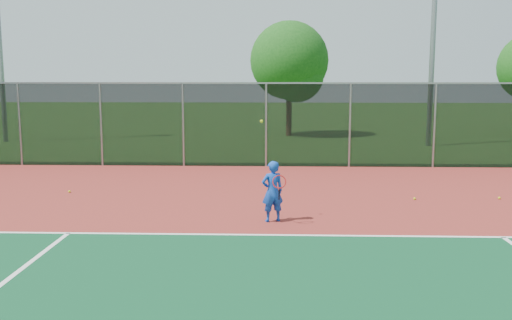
% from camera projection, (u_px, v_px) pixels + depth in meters
% --- Properties ---
extents(ground, '(120.00, 120.00, 0.00)m').
position_uv_depth(ground, '(448.00, 293.00, 8.75)').
color(ground, '#235217').
rests_on(ground, ground).
extents(court_apron, '(30.00, 20.00, 0.02)m').
position_uv_depth(court_apron, '(417.00, 252.00, 10.72)').
color(court_apron, maroon).
rests_on(court_apron, ground).
extents(fence_back, '(30.00, 0.06, 3.03)m').
position_uv_depth(fence_back, '(350.00, 124.00, 20.37)').
color(fence_back, black).
rests_on(fence_back, court_apron).
extents(tennis_player, '(0.60, 0.65, 2.31)m').
position_uv_depth(tennis_player, '(272.00, 191.00, 12.83)').
color(tennis_player, '#1344B4').
rests_on(tennis_player, court_apron).
extents(practice_ball_0, '(0.07, 0.07, 0.07)m').
position_uv_depth(practice_ball_0, '(415.00, 199.00, 15.14)').
color(practice_ball_0, '#C3CF18').
rests_on(practice_ball_0, court_apron).
extents(practice_ball_1, '(0.07, 0.07, 0.07)m').
position_uv_depth(practice_ball_1, '(499.00, 198.00, 15.22)').
color(practice_ball_1, '#C3CF18').
rests_on(practice_ball_1, court_apron).
extents(practice_ball_4, '(0.07, 0.07, 0.07)m').
position_uv_depth(practice_ball_4, '(69.00, 191.00, 16.07)').
color(practice_ball_4, '#C3CF18').
rests_on(practice_ball_4, court_apron).
extents(floodlight_n, '(0.90, 0.40, 11.80)m').
position_uv_depth(floodlight_n, '(435.00, 0.00, 25.84)').
color(floodlight_n, gray).
rests_on(floodlight_n, ground).
extents(tree_back_left, '(4.20, 4.20, 6.18)m').
position_uv_depth(tree_back_left, '(291.00, 64.00, 30.49)').
color(tree_back_left, '#362413').
rests_on(tree_back_left, ground).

